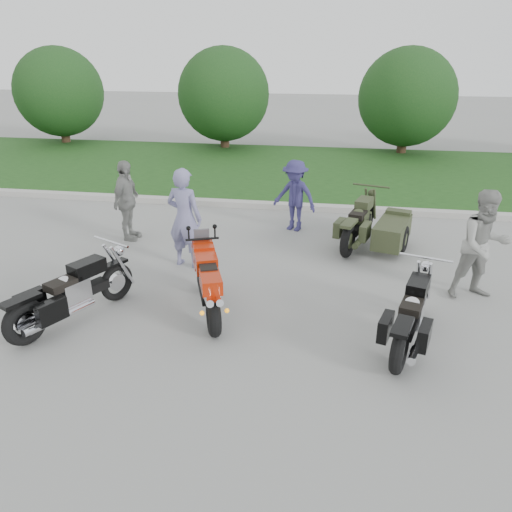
% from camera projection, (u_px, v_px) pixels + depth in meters
% --- Properties ---
extents(ground, '(80.00, 80.00, 0.00)m').
position_uv_depth(ground, '(223.00, 323.00, 7.76)').
color(ground, gray).
rests_on(ground, ground).
extents(curb, '(60.00, 0.30, 0.15)m').
position_uv_depth(curb, '(273.00, 206.00, 13.18)').
color(curb, '#B2AFA8').
rests_on(curb, ground).
extents(grass_strip, '(60.00, 8.00, 0.14)m').
position_uv_depth(grass_strip, '(290.00, 170.00, 16.95)').
color(grass_strip, '#2D6021').
rests_on(grass_strip, ground).
extents(tree_far_left, '(3.60, 3.60, 4.00)m').
position_uv_depth(tree_far_left, '(59.00, 92.00, 20.67)').
color(tree_far_left, '#3F2B1C').
rests_on(tree_far_left, ground).
extents(tree_mid_left, '(3.60, 3.60, 4.00)m').
position_uv_depth(tree_mid_left, '(224.00, 95.00, 19.62)').
color(tree_mid_left, '#3F2B1C').
rests_on(tree_mid_left, ground).
extents(tree_mid_right, '(3.60, 3.60, 4.00)m').
position_uv_depth(tree_mid_right, '(407.00, 97.00, 18.56)').
color(tree_mid_right, '#3F2B1C').
rests_on(tree_mid_right, ground).
extents(sportbike_red, '(0.89, 1.96, 0.97)m').
position_uv_depth(sportbike_red, '(208.00, 281.00, 7.82)').
color(sportbike_red, black).
rests_on(sportbike_red, ground).
extents(cruiser_left, '(1.14, 2.16, 0.90)m').
position_uv_depth(cruiser_left, '(69.00, 296.00, 7.59)').
color(cruiser_left, black).
rests_on(cruiser_left, ground).
extents(cruiser_right, '(0.79, 2.20, 0.87)m').
position_uv_depth(cruiser_right, '(411.00, 318.00, 7.01)').
color(cruiser_right, black).
rests_on(cruiser_right, ground).
extents(cruiser_sidecar, '(1.55, 2.33, 0.92)m').
position_uv_depth(cruiser_sidecar, '(378.00, 229.00, 10.46)').
color(cruiser_sidecar, black).
rests_on(cruiser_sidecar, ground).
extents(person_stripe, '(0.79, 0.60, 1.93)m').
position_uv_depth(person_stripe, '(185.00, 218.00, 9.43)').
color(person_stripe, '#7C79A5').
rests_on(person_stripe, ground).
extents(person_grey, '(1.08, 0.94, 1.88)m').
position_uv_depth(person_grey, '(484.00, 246.00, 8.21)').
color(person_grey, gray).
rests_on(person_grey, ground).
extents(person_denim, '(1.21, 0.97, 1.63)m').
position_uv_depth(person_denim, '(295.00, 196.00, 11.36)').
color(person_denim, navy).
rests_on(person_denim, ground).
extents(person_back, '(0.47, 1.04, 1.75)m').
position_uv_depth(person_back, '(127.00, 201.00, 10.79)').
color(person_back, gray).
rests_on(person_back, ground).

